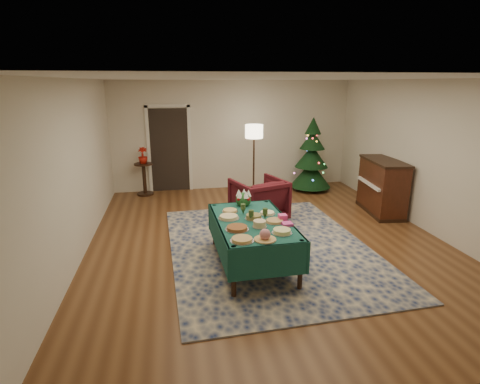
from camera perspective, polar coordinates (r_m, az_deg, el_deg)
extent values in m
plane|color=#593319|center=(6.59, 4.07, -7.29)|extent=(7.00, 7.00, 0.00)
plane|color=white|center=(6.04, 4.60, 16.91)|extent=(7.00, 7.00, 0.00)
plane|color=beige|center=(9.55, -1.04, 8.61)|extent=(6.00, 0.00, 6.00)
plane|color=beige|center=(3.08, 21.19, -9.51)|extent=(6.00, 0.00, 6.00)
plane|color=beige|center=(6.15, -23.89, 2.86)|extent=(0.00, 7.00, 7.00)
plane|color=beige|center=(7.51, 27.14, 4.69)|extent=(0.00, 7.00, 7.00)
cube|color=black|center=(9.46, -10.68, 6.23)|extent=(0.92, 0.02, 2.04)
cube|color=silver|center=(9.46, -13.74, 6.24)|extent=(0.08, 0.04, 2.14)
cube|color=silver|center=(9.45, -7.64, 6.55)|extent=(0.08, 0.04, 2.14)
cube|color=silver|center=(9.32, -11.04, 12.77)|extent=(1.08, 0.04, 0.08)
cube|color=navy|center=(6.30, 4.47, -8.33)|extent=(3.36, 4.32, 0.02)
cylinder|color=black|center=(4.79, -0.97, -12.14)|extent=(0.07, 0.07, 0.71)
cylinder|color=black|center=(6.26, -3.89, -5.08)|extent=(0.07, 0.07, 0.71)
cylinder|color=black|center=(5.01, 9.21, -10.98)|extent=(0.07, 0.07, 0.71)
cylinder|color=black|center=(6.43, 3.97, -4.48)|extent=(0.07, 0.07, 0.71)
cube|color=#144740|center=(5.46, 1.92, -4.55)|extent=(1.09, 1.82, 0.04)
cube|color=#144740|center=(6.34, -0.03, -3.47)|extent=(1.07, 0.06, 0.44)
cube|color=#144740|center=(4.76, 4.51, -10.55)|extent=(1.07, 0.06, 0.44)
cube|color=#144740|center=(5.67, 6.93, -6.04)|extent=(0.08, 1.82, 0.44)
cube|color=#144740|center=(5.45, -3.35, -6.93)|extent=(0.08, 1.82, 0.44)
cylinder|color=silver|center=(4.77, 0.31, -7.43)|extent=(0.31, 0.31, 0.01)
cylinder|color=tan|center=(4.76, 0.31, -7.19)|extent=(0.26, 0.26, 0.03)
cylinder|color=silver|center=(4.80, 3.83, -7.29)|extent=(0.29, 0.29, 0.01)
sphere|color=#CC727A|center=(4.77, 3.84, -6.45)|extent=(0.14, 0.14, 0.14)
cylinder|color=silver|center=(5.03, 6.40, -6.22)|extent=(0.27, 0.27, 0.01)
cylinder|color=#D8D172|center=(5.02, 6.41, -5.91)|extent=(0.23, 0.23, 0.05)
cylinder|color=silver|center=(5.12, -0.45, -5.72)|extent=(0.33, 0.33, 0.01)
cylinder|color=brown|center=(5.11, -0.45, -5.47)|extent=(0.28, 0.28, 0.04)
cylinder|color=silver|center=(5.21, 3.01, -5.32)|extent=(0.21, 0.21, 0.01)
cylinder|color=tan|center=(5.20, 3.01, -4.83)|extent=(0.18, 0.18, 0.08)
cylinder|color=silver|center=(5.41, 5.30, -4.56)|extent=(0.28, 0.28, 0.01)
cylinder|color=#B2844C|center=(5.40, 5.30, -4.37)|extent=(0.24, 0.24, 0.03)
cylinder|color=silver|center=(5.53, -1.72, -4.03)|extent=(0.31, 0.31, 0.01)
cylinder|color=#D8BF7F|center=(5.52, -1.72, -3.79)|extent=(0.26, 0.26, 0.04)
cylinder|color=silver|center=(5.51, 2.11, -4.07)|extent=(0.26, 0.26, 0.01)
cylinder|color=maroon|center=(5.50, 2.11, -3.74)|extent=(0.22, 0.22, 0.06)
cylinder|color=silver|center=(5.72, 4.19, -3.34)|extent=(0.24, 0.24, 0.01)
cylinder|color=#F2EACC|center=(5.71, 4.19, -3.15)|extent=(0.21, 0.21, 0.03)
cylinder|color=silver|center=(5.80, -1.53, -3.01)|extent=(0.25, 0.25, 0.01)
cylinder|color=tan|center=(5.80, -1.54, -2.82)|extent=(0.21, 0.21, 0.03)
cone|color=#2D471E|center=(5.69, 0.49, -3.02)|extent=(0.07, 0.07, 0.08)
cylinder|color=#2D471E|center=(5.66, 0.49, -2.25)|extent=(0.08, 0.08, 0.08)
cone|color=#2D471E|center=(5.51, 3.84, -3.71)|extent=(0.07, 0.07, 0.08)
cylinder|color=#2D471E|center=(5.48, 3.85, -2.93)|extent=(0.08, 0.08, 0.08)
cone|color=#2D471E|center=(5.42, 1.71, -4.01)|extent=(0.07, 0.07, 0.08)
cylinder|color=#2D471E|center=(5.40, 1.71, -3.21)|extent=(0.08, 0.08, 0.08)
cube|color=#D83C8C|center=(5.31, 7.20, -4.85)|extent=(0.15, 0.15, 0.04)
cube|color=#EC4189|center=(5.46, 6.51, -3.91)|extent=(0.12, 0.12, 0.09)
sphere|color=#1E4C1E|center=(6.08, 0.52, -1.21)|extent=(0.25, 0.25, 0.25)
cone|color=white|center=(6.06, 1.31, -0.15)|extent=(0.09, 0.09, 0.11)
cone|color=white|center=(6.13, 0.62, 0.04)|extent=(0.09, 0.09, 0.11)
cone|color=white|center=(6.08, -0.20, -0.09)|extent=(0.09, 0.09, 0.11)
cone|color=white|center=(5.99, -0.03, -0.35)|extent=(0.09, 0.09, 0.11)
cone|color=white|center=(5.98, 0.91, -0.39)|extent=(0.09, 0.09, 0.11)
sphere|color=#B20C0F|center=(6.14, 1.20, -0.67)|extent=(0.07, 0.07, 0.07)
sphere|color=#B20C0F|center=(6.14, -0.17, -0.67)|extent=(0.07, 0.07, 0.07)
sphere|color=#B20C0F|center=(6.00, -0.18, -1.08)|extent=(0.07, 0.07, 0.07)
sphere|color=#B20C0F|center=(6.00, 1.22, -1.08)|extent=(0.07, 0.07, 0.07)
imported|color=#450E15|center=(7.32, 2.86, -0.88)|extent=(1.13, 1.10, 0.94)
cylinder|color=#A57F3F|center=(9.10, 2.05, -0.40)|extent=(0.29, 0.29, 0.03)
cylinder|color=black|center=(8.91, 2.10, 4.28)|extent=(0.04, 0.04, 1.55)
cylinder|color=#FFEABF|center=(8.78, 2.16, 9.22)|extent=(0.41, 0.41, 0.31)
cylinder|color=black|center=(9.43, -14.21, -0.26)|extent=(0.39, 0.39, 0.04)
cylinder|color=black|center=(9.34, -14.36, 1.86)|extent=(0.09, 0.09, 0.72)
cylinder|color=black|center=(9.25, -14.52, 4.15)|extent=(0.44, 0.44, 0.03)
imported|color=#AB170C|center=(9.23, -14.58, 4.90)|extent=(0.22, 0.39, 0.22)
cylinder|color=black|center=(9.73, 10.62, 0.79)|extent=(0.11, 0.11, 0.15)
cone|color=black|center=(9.64, 10.73, 2.73)|extent=(1.04, 1.04, 0.64)
cone|color=black|center=(9.55, 10.87, 5.40)|extent=(0.85, 0.85, 0.55)
cone|color=black|center=(9.48, 11.00, 7.84)|extent=(0.64, 0.64, 0.46)
cone|color=black|center=(9.44, 11.12, 9.92)|extent=(0.41, 0.41, 0.41)
cube|color=black|center=(8.44, 20.49, -2.65)|extent=(0.71, 1.34, 0.07)
cube|color=#34180D|center=(8.30, 20.84, 0.77)|extent=(0.69, 1.32, 1.05)
cube|color=black|center=(8.18, 21.22, 4.42)|extent=(0.73, 1.36, 0.05)
cube|color=white|center=(8.17, 19.16, 1.23)|extent=(0.23, 1.09, 0.05)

